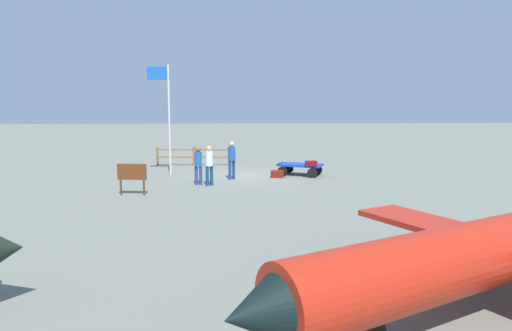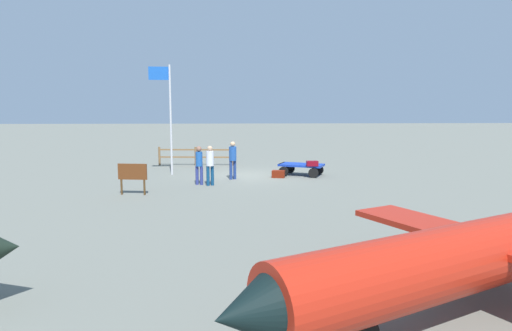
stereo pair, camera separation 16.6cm
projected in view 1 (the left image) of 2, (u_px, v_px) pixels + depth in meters
The scene contains 11 objects.
ground_plane at pixel (246, 176), 23.02m from camera, with size 120.00×120.00×0.00m, color slate.
luggage_cart at pixel (300, 167), 23.05m from camera, with size 2.40×1.92×0.57m.
suitcase_navy at pixel (311, 163), 22.28m from camera, with size 0.56×0.34×0.24m.
suitcase_grey at pixel (277, 174), 22.38m from camera, with size 0.67×0.51×0.35m.
worker_lead at pixel (198, 163), 20.28m from camera, with size 0.34×0.34×1.70m.
worker_trailing at pixel (232, 157), 21.75m from camera, with size 0.46×0.46×1.78m.
worker_supervisor at pixel (209, 163), 20.09m from camera, with size 0.43×0.43×1.74m.
airplane_near at pixel (489, 251), 8.00m from camera, with size 9.57×6.03×2.79m.
flagpole at pixel (166, 108), 22.87m from camera, with size 1.07×0.14×5.44m.
signboard at pixel (132, 174), 18.03m from camera, with size 1.15×0.22×1.23m.
wooden_fence at pixel (194, 155), 26.65m from camera, with size 4.32×0.44×1.07m.
Camera 1 is at (0.62, 22.74, 3.56)m, focal length 32.57 mm.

